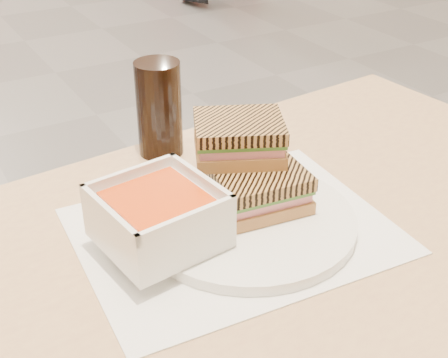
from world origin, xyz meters
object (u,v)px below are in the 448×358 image
main_table (229,354)px  panini_lower (259,189)px  soup_bowl (158,218)px  cola_glass (159,109)px  plate (248,221)px

main_table → panini_lower: panini_lower is taller
soup_bowl → panini_lower: soup_bowl is taller
main_table → soup_bowl: soup_bowl is taller
main_table → cola_glass: size_ratio=8.76×
main_table → plate: size_ratio=4.66×
main_table → cola_glass: bearing=78.1°
panini_lower → cola_glass: cola_glass is taller
cola_glass → plate: bearing=-88.3°
soup_bowl → panini_lower: bearing=1.4°
panini_lower → cola_glass: bearing=98.0°
main_table → plate: 0.16m
main_table → cola_glass: (0.07, 0.31, 0.19)m
main_table → soup_bowl: bearing=116.6°
main_table → cola_glass: cola_glass is taller
soup_bowl → plate: bearing=-4.3°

